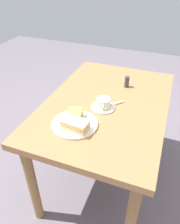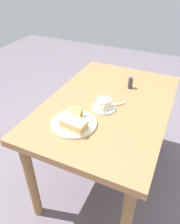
# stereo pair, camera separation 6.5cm
# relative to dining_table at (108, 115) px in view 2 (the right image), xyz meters

# --- Properties ---
(ground_plane) EXTENTS (6.00, 6.00, 0.00)m
(ground_plane) POSITION_rel_dining_table_xyz_m (0.00, 0.00, -0.61)
(ground_plane) COLOR #625962
(dining_table) EXTENTS (1.11, 0.74, 0.71)m
(dining_table) POSITION_rel_dining_table_xyz_m (0.00, 0.00, 0.00)
(dining_table) COLOR #96643D
(dining_table) RESTS_ON ground_plane
(sandwich_plate) EXTENTS (0.25, 0.25, 0.01)m
(sandwich_plate) POSITION_rel_dining_table_xyz_m (0.29, -0.09, 0.10)
(sandwich_plate) COLOR silver
(sandwich_plate) RESTS_ON dining_table
(sandwich_front) EXTENTS (0.16, 0.11, 0.05)m
(sandwich_front) POSITION_rel_dining_table_xyz_m (0.28, -0.10, 0.14)
(sandwich_front) COLOR #B88E43
(sandwich_front) RESTS_ON sandwich_plate
(sandwich_back) EXTENTS (0.09, 0.15, 0.05)m
(sandwich_back) POSITION_rel_dining_table_xyz_m (0.33, -0.07, 0.14)
(sandwich_back) COLOR #DCB880
(sandwich_back) RESTS_ON sandwich_plate
(coffee_saucer) EXTENTS (0.14, 0.14, 0.01)m
(coffee_saucer) POSITION_rel_dining_table_xyz_m (0.08, 0.00, 0.10)
(coffee_saucer) COLOR silver
(coffee_saucer) RESTS_ON dining_table
(coffee_cup) EXTENTS (0.11, 0.09, 0.06)m
(coffee_cup) POSITION_rel_dining_table_xyz_m (0.08, 0.00, 0.14)
(coffee_cup) COLOR silver
(coffee_cup) RESTS_ON coffee_saucer
(spoon) EXTENTS (0.08, 0.07, 0.01)m
(spoon) POSITION_rel_dining_table_xyz_m (0.02, 0.06, 0.11)
(spoon) COLOR silver
(spoon) RESTS_ON coffee_saucer
(salt_shaker) EXTENTS (0.03, 0.03, 0.08)m
(salt_shaker) POSITION_rel_dining_table_xyz_m (-0.23, 0.07, 0.14)
(salt_shaker) COLOR #33383D
(salt_shaker) RESTS_ON dining_table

